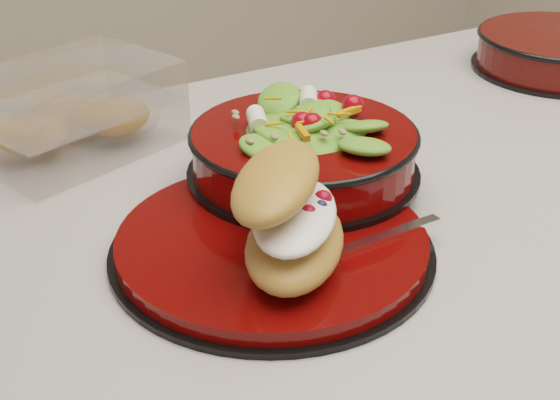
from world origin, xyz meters
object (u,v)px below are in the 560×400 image
dinner_plate (273,244)px  salad_bowl (304,143)px  fork (367,242)px  croissant (291,215)px  pastry_box (73,112)px

dinner_plate → salad_bowl: bearing=45.6°
salad_bowl → fork: size_ratio=1.58×
fork → salad_bowl: bearing=-10.3°
dinner_plate → croissant: bearing=-99.1°
croissant → salad_bowl: bearing=3.7°
dinner_plate → fork: bearing=-41.4°
croissant → pastry_box: bearing=51.4°
dinner_plate → fork: (0.06, -0.06, 0.01)m
salad_bowl → fork: (-0.02, -0.14, -0.03)m
dinner_plate → croissant: (-0.01, -0.04, 0.05)m
croissant → fork: size_ratio=1.18×
salad_bowl → croissant: bearing=-125.3°
croissant → pastry_box: size_ratio=0.71×
salad_bowl → fork: 0.15m
croissant → fork: bearing=-61.4°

